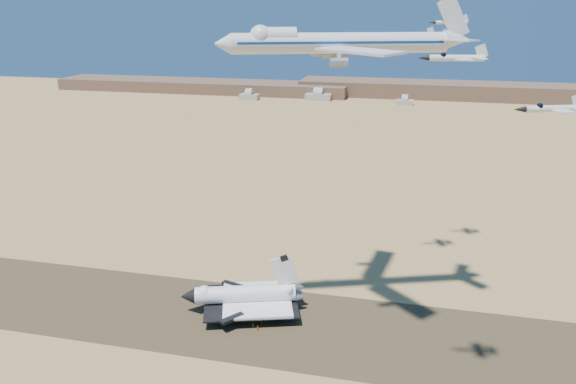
% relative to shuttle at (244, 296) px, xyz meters
% --- Properties ---
extents(ground, '(1200.00, 1200.00, 0.00)m').
position_rel_shuttle_xyz_m(ground, '(0.01, -6.72, -5.85)').
color(ground, '#AD8B4D').
rests_on(ground, ground).
extents(runway, '(600.00, 50.00, 0.06)m').
position_rel_shuttle_xyz_m(runway, '(0.01, -6.72, -5.82)').
color(runway, '#493C24').
rests_on(runway, ground).
extents(ridgeline, '(960.00, 90.00, 18.00)m').
position_rel_shuttle_xyz_m(ridgeline, '(65.32, 520.59, 1.78)').
color(ridgeline, brown).
rests_on(ridgeline, ground).
extents(hangars, '(200.50, 29.50, 30.00)m').
position_rel_shuttle_xyz_m(hangars, '(-63.99, 471.72, -1.02)').
color(hangars, '#AEAB9A').
rests_on(hangars, ground).
extents(shuttle, '(44.65, 35.80, 21.75)m').
position_rel_shuttle_xyz_m(shuttle, '(0.00, 0.00, 0.00)').
color(shuttle, white).
rests_on(shuttle, runway).
extents(carrier_747, '(77.81, 57.51, 19.64)m').
position_rel_shuttle_xyz_m(carrier_747, '(29.90, 1.83, 89.39)').
color(carrier_747, silver).
extents(crew_a, '(0.64, 0.76, 1.76)m').
position_rel_shuttle_xyz_m(crew_a, '(6.32, -10.51, -4.91)').
color(crew_a, orange).
rests_on(crew_a, runway).
extents(crew_b, '(0.60, 0.84, 1.56)m').
position_rel_shuttle_xyz_m(crew_b, '(8.90, -8.09, -5.01)').
color(crew_b, orange).
rests_on(crew_b, runway).
extents(crew_c, '(1.18, 0.87, 1.80)m').
position_rel_shuttle_xyz_m(crew_c, '(8.43, -11.91, -4.88)').
color(crew_c, orange).
rests_on(crew_c, runway).
extents(chase_jet_a, '(15.39, 8.67, 3.87)m').
position_rel_shuttle_xyz_m(chase_jet_a, '(64.03, -39.11, 89.11)').
color(chase_jet_a, silver).
extents(chase_jet_b, '(13.46, 7.95, 3.46)m').
position_rel_shuttle_xyz_m(chase_jet_b, '(81.00, -60.42, 82.04)').
color(chase_jet_b, silver).
extents(chase_jet_d, '(15.67, 9.24, 4.02)m').
position_rel_shuttle_xyz_m(chase_jet_d, '(53.54, 47.12, 89.63)').
color(chase_jet_d, silver).
extents(chase_jet_e, '(15.13, 8.62, 3.82)m').
position_rel_shuttle_xyz_m(chase_jet_e, '(66.23, 63.76, 93.97)').
color(chase_jet_e, silver).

